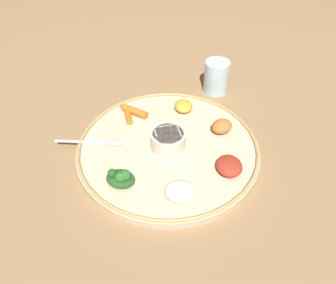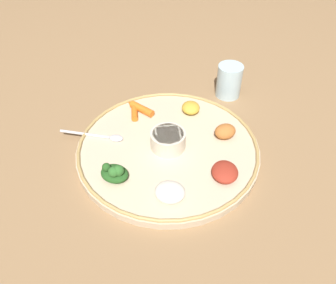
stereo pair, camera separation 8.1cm
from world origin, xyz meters
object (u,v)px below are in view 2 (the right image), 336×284
at_px(spoon, 102,136).
at_px(greens_pile, 114,173).
at_px(drinking_glass, 229,83).
at_px(carrot_near_spoon, 140,108).
at_px(carrot_outer, 134,110).
at_px(center_bowl, 168,140).

bearing_deg(spoon, greens_pile, 125.84).
relative_size(greens_pile, drinking_glass, 0.74).
bearing_deg(carrot_near_spoon, greens_pile, 96.14).
bearing_deg(drinking_glass, carrot_outer, 38.43).
distance_m(center_bowl, greens_pile, 0.15).
height_order(center_bowl, spoon, center_bowl).
height_order(greens_pile, drinking_glass, drinking_glass).
xyz_separation_m(spoon, carrot_outer, (-0.04, -0.12, 0.00)).
relative_size(spoon, drinking_glass, 1.72).
relative_size(spoon, greens_pile, 2.33).
relative_size(spoon, carrot_near_spoon, 1.87).
height_order(center_bowl, drinking_glass, drinking_glass).
distance_m(spoon, drinking_glass, 0.40).
relative_size(carrot_outer, drinking_glass, 0.84).
relative_size(greens_pile, carrot_outer, 0.88).
relative_size(carrot_near_spoon, carrot_outer, 1.10).
bearing_deg(carrot_outer, greens_pile, 99.50).
xyz_separation_m(center_bowl, spoon, (0.17, 0.01, -0.02)).
bearing_deg(carrot_near_spoon, carrot_outer, 42.66).
bearing_deg(drinking_glass, carrot_near_spoon, 38.16).
bearing_deg(greens_pile, spoon, -54.16).
bearing_deg(carrot_outer, drinking_glass, -141.57).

